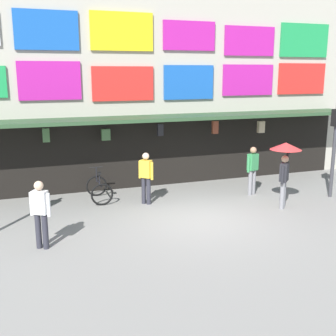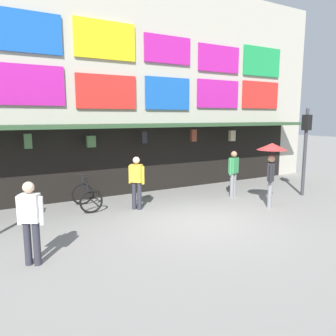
{
  "view_description": "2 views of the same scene",
  "coord_description": "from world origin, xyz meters",
  "px_view_note": "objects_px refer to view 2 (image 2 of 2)",
  "views": [
    {
      "loc": [
        -4.72,
        -10.57,
        4.16
      ],
      "look_at": [
        -0.36,
        1.74,
        1.17
      ],
      "focal_mm": 44.95,
      "sensor_mm": 36.0,
      "label": 1
    },
    {
      "loc": [
        -5.03,
        -7.14,
        2.89
      ],
      "look_at": [
        -0.18,
        1.45,
        1.33
      ],
      "focal_mm": 34.31,
      "sensor_mm": 36.0,
      "label": 2
    }
  ],
  "objects_px": {
    "traffic_light_far": "(306,138)",
    "pedestrian_in_purple": "(137,180)",
    "bicycle_parked": "(86,197)",
    "pedestrian_in_blue": "(233,171)",
    "pedestrian_with_umbrella": "(272,157)",
    "pedestrian_in_black": "(31,219)"
  },
  "relations": [
    {
      "from": "pedestrian_in_blue",
      "to": "pedestrian_with_umbrella",
      "type": "distance_m",
      "value": 1.78
    },
    {
      "from": "traffic_light_far",
      "to": "bicycle_parked",
      "type": "bearing_deg",
      "value": 163.77
    },
    {
      "from": "pedestrian_in_black",
      "to": "pedestrian_in_purple",
      "type": "bearing_deg",
      "value": 37.04
    },
    {
      "from": "traffic_light_far",
      "to": "pedestrian_with_umbrella",
      "type": "distance_m",
      "value": 2.38
    },
    {
      "from": "pedestrian_in_blue",
      "to": "pedestrian_in_purple",
      "type": "relative_size",
      "value": 1.0
    },
    {
      "from": "bicycle_parked",
      "to": "traffic_light_far",
      "type": "bearing_deg",
      "value": -16.23
    },
    {
      "from": "pedestrian_in_black",
      "to": "pedestrian_in_blue",
      "type": "height_order",
      "value": "same"
    },
    {
      "from": "traffic_light_far",
      "to": "pedestrian_in_blue",
      "type": "distance_m",
      "value": 2.9
    },
    {
      "from": "pedestrian_with_umbrella",
      "to": "pedestrian_in_blue",
      "type": "bearing_deg",
      "value": 94.89
    },
    {
      "from": "bicycle_parked",
      "to": "pedestrian_in_blue",
      "type": "relative_size",
      "value": 0.7
    },
    {
      "from": "pedestrian_in_black",
      "to": "bicycle_parked",
      "type": "bearing_deg",
      "value": 59.51
    },
    {
      "from": "traffic_light_far",
      "to": "bicycle_parked",
      "type": "relative_size",
      "value": 2.73
    },
    {
      "from": "traffic_light_far",
      "to": "pedestrian_in_purple",
      "type": "relative_size",
      "value": 1.9
    },
    {
      "from": "bicycle_parked",
      "to": "pedestrian_in_purple",
      "type": "relative_size",
      "value": 0.7
    },
    {
      "from": "pedestrian_in_blue",
      "to": "pedestrian_in_purple",
      "type": "height_order",
      "value": "same"
    },
    {
      "from": "pedestrian_in_black",
      "to": "pedestrian_in_purple",
      "type": "distance_m",
      "value": 4.22
    },
    {
      "from": "bicycle_parked",
      "to": "pedestrian_in_purple",
      "type": "height_order",
      "value": "pedestrian_in_purple"
    },
    {
      "from": "traffic_light_far",
      "to": "pedestrian_in_blue",
      "type": "xyz_separation_m",
      "value": [
        -2.4,
        1.11,
        -1.19
      ]
    },
    {
      "from": "bicycle_parked",
      "to": "pedestrian_with_umbrella",
      "type": "bearing_deg",
      "value": -27.26
    },
    {
      "from": "bicycle_parked",
      "to": "pedestrian_with_umbrella",
      "type": "height_order",
      "value": "pedestrian_with_umbrella"
    },
    {
      "from": "traffic_light_far",
      "to": "pedestrian_in_blue",
      "type": "bearing_deg",
      "value": 155.22
    },
    {
      "from": "pedestrian_in_blue",
      "to": "pedestrian_in_purple",
      "type": "bearing_deg",
      "value": 176.73
    }
  ]
}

